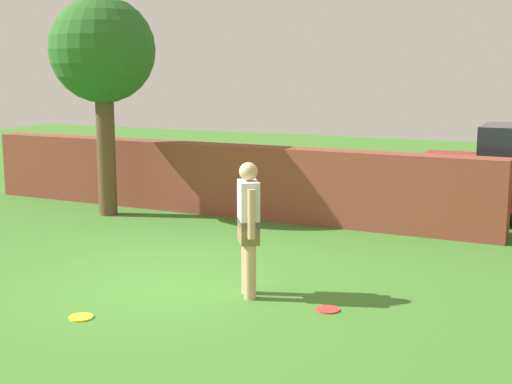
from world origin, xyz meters
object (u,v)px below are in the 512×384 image
Objects in this scene: frisbee_red at (328,310)px; frisbee_yellow at (81,317)px; tree at (103,54)px; person at (249,223)px.

frisbee_red is 1.00× the size of frisbee_yellow.
tree is 14.79× the size of frisbee_yellow.
frisbee_red is (1.03, -0.07, -0.89)m from person.
tree is 14.79× the size of frisbee_red.
frisbee_yellow is at bearing 103.47° from person.
person is (4.50, -3.14, -2.07)m from tree.
tree is at bearing 124.59° from frisbee_yellow.
frisbee_red is at bearing -30.12° from tree.
person is at bearing -34.90° from tree.
frisbee_yellow is at bearing -149.01° from frisbee_red.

